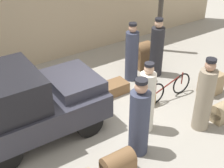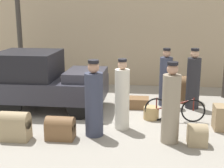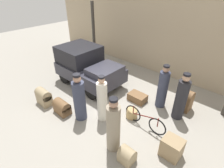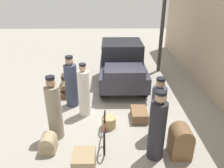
% 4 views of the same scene
% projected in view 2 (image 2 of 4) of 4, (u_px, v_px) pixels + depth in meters
% --- Properties ---
extents(ground_plane, '(30.00, 30.00, 0.00)m').
position_uv_depth(ground_plane, '(104.00, 118.00, 8.82)').
color(ground_plane, gray).
extents(station_building_facade, '(16.00, 0.15, 4.50)m').
position_uv_depth(station_building_facade, '(119.00, 29.00, 12.22)').
color(station_building_facade, tan).
rests_on(station_building_facade, ground).
extents(canopy_pillar_left, '(0.17, 0.17, 3.49)m').
position_uv_depth(canopy_pillar_left, '(20.00, 45.00, 11.32)').
color(canopy_pillar_left, '#38332D').
rests_on(canopy_pillar_left, ground).
extents(truck, '(3.21, 1.87, 1.76)m').
position_uv_depth(truck, '(46.00, 79.00, 9.46)').
color(truck, black).
rests_on(truck, ground).
extents(bicycle, '(1.64, 0.04, 0.69)m').
position_uv_depth(bicycle, '(175.00, 110.00, 8.49)').
color(bicycle, black).
rests_on(bicycle, ground).
extents(wicker_basket, '(0.43, 0.43, 0.35)m').
position_uv_depth(wicker_basket, '(151.00, 113.00, 8.71)').
color(wicker_basket, tan).
rests_on(wicker_basket, ground).
extents(porter_carrying_trunk, '(0.41, 0.41, 1.86)m').
position_uv_depth(porter_carrying_trunk, '(193.00, 81.00, 9.53)').
color(porter_carrying_trunk, '#232328').
rests_on(porter_carrying_trunk, ground).
extents(conductor_in_dark_uniform, '(0.41, 0.41, 1.88)m').
position_uv_depth(conductor_in_dark_uniform, '(171.00, 106.00, 7.05)').
color(conductor_in_dark_uniform, gray).
rests_on(conductor_in_dark_uniform, ground).
extents(porter_with_bicycle, '(0.40, 0.40, 1.83)m').
position_uv_depth(porter_with_bicycle, '(166.00, 80.00, 9.81)').
color(porter_with_bicycle, '#33384C').
rests_on(porter_with_bicycle, ground).
extents(porter_lifting_near_truck, '(0.37, 0.37, 1.82)m').
position_uv_depth(porter_lifting_near_truck, '(122.00, 97.00, 7.87)').
color(porter_lifting_near_truck, silver).
rests_on(porter_lifting_near_truck, ground).
extents(porter_standing_middle, '(0.44, 0.44, 1.86)m').
position_uv_depth(porter_standing_middle, '(94.00, 102.00, 7.44)').
color(porter_standing_middle, '#33384C').
rests_on(porter_standing_middle, ground).
extents(suitcase_tan_flat, '(0.75, 0.51, 0.32)m').
position_uv_depth(suitcase_tan_flat, '(137.00, 103.00, 9.72)').
color(suitcase_tan_flat, brown).
rests_on(suitcase_tan_flat, ground).
extents(trunk_barrel_dark, '(0.67, 0.41, 0.55)m').
position_uv_depth(trunk_barrel_dark, '(60.00, 128.00, 7.36)').
color(trunk_barrel_dark, brown).
rests_on(trunk_barrel_dark, ground).
extents(suitcase_small_leather, '(0.43, 0.40, 0.50)m').
position_uv_depth(suitcase_small_leather, '(197.00, 135.00, 7.04)').
color(suitcase_small_leather, '#9E8966').
rests_on(suitcase_small_leather, ground).
extents(trunk_large_brown, '(0.54, 0.52, 0.87)m').
position_uv_depth(trunk_large_brown, '(189.00, 89.00, 10.25)').
color(trunk_large_brown, brown).
rests_on(trunk_large_brown, ground).
extents(suitcase_black_upright, '(0.67, 0.41, 0.69)m').
position_uv_depth(suitcase_black_upright, '(15.00, 125.00, 7.29)').
color(suitcase_black_upright, '#9E8966').
rests_on(suitcase_black_upright, ground).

